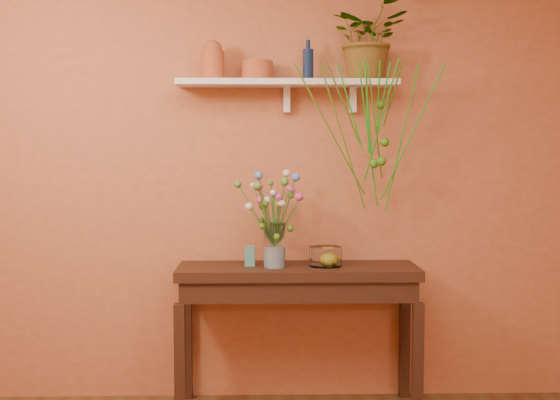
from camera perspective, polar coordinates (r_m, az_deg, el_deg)
The scene contains 13 objects.
room at distance 2.53m, azimuth 0.81°, elevation -0.13°, with size 4.04×4.04×2.70m.
sideboard at distance 4.36m, azimuth 1.37°, elevation -6.70°, with size 1.40×0.45×0.85m.
wall_shelf at distance 4.42m, azimuth 0.69°, elevation 8.93°, with size 1.30×0.24×0.19m.
terracotta_jug at distance 4.41m, azimuth -5.19°, elevation 10.63°, with size 0.15×0.15×0.23m.
terracotta_pot at distance 4.45m, azimuth -1.77°, elevation 9.92°, with size 0.19×0.19×0.11m, color #B15A36.
blue_bottle at distance 4.45m, azimuth 2.18°, elevation 10.42°, with size 0.07×0.07×0.24m.
spider_plant at distance 4.51m, azimuth 6.89°, elevation 12.23°, with size 0.44×0.38×0.49m, color #3A6E15.
plant_fronds at distance 4.30m, azimuth 7.34°, elevation 5.22°, with size 0.86×0.38×0.86m.
glass_vase at distance 4.27m, azimuth -0.43°, elevation -3.75°, with size 0.12×0.12×0.26m.
bouquet at distance 4.24m, azimuth -0.53°, elevation 0.03°, with size 0.41×0.44×0.44m.
glass_bowl at distance 4.33m, azimuth 3.51°, elevation -4.42°, with size 0.19×0.19×0.11m.
lemon at distance 4.34m, azimuth 3.72°, elevation -4.52°, with size 0.08×0.08×0.08m, color yellow.
carton at distance 4.33m, azimuth -2.33°, elevation -4.33°, with size 0.06×0.04×0.12m, color #2E627C.
Camera 1 is at (-0.09, -2.52, 1.53)m, focal length 47.52 mm.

